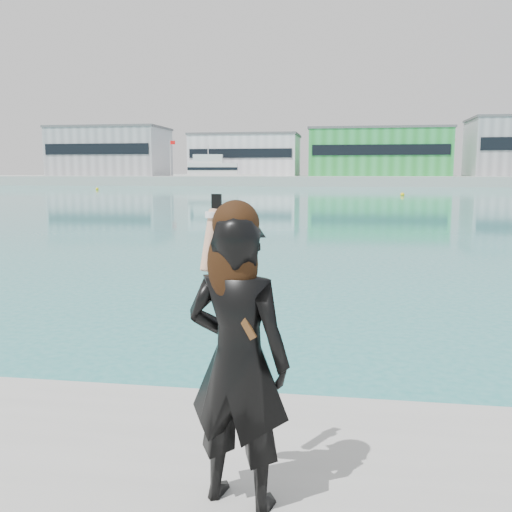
{
  "coord_description": "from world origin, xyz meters",
  "views": [
    {
      "loc": [
        0.88,
        -3.96,
        2.81
      ],
      "look_at": [
        0.27,
        -0.05,
        2.23
      ],
      "focal_mm": 40.0,
      "sensor_mm": 36.0,
      "label": 1
    }
  ],
  "objects": [
    {
      "name": "warehouse_green",
      "position": [
        8.0,
        127.98,
        7.26
      ],
      "size": [
        30.6,
        16.36,
        10.5
      ],
      "color": "green",
      "rests_on": "far_quay"
    },
    {
      "name": "woman",
      "position": [
        0.27,
        -0.76,
        1.75
      ],
      "size": [
        0.73,
        0.56,
        1.88
      ],
      "rotation": [
        0.0,
        0.0,
        2.91
      ],
      "color": "black",
      "rests_on": "near_quay"
    },
    {
      "name": "motor_yacht",
      "position": [
        -26.22,
        114.75,
        2.4
      ],
      "size": [
        18.9,
        7.82,
        8.56
      ],
      "rotation": [
        0.0,
        0.0,
        0.15
      ],
      "color": "silver",
      "rests_on": "ground"
    },
    {
      "name": "buoy_far",
      "position": [
        -38.46,
        82.99,
        0.0
      ],
      "size": [
        0.5,
        0.5,
        0.5
      ],
      "primitive_type": "sphere",
      "color": "yellow",
      "rests_on": "ground"
    },
    {
      "name": "far_quay",
      "position": [
        0.0,
        130.0,
        1.0
      ],
      "size": [
        320.0,
        40.0,
        2.0
      ],
      "primitive_type": "cube",
      "color": "#9E9E99",
      "rests_on": "ground"
    },
    {
      "name": "flagpole_right",
      "position": [
        22.09,
        121.0,
        6.54
      ],
      "size": [
        1.28,
        0.16,
        8.0
      ],
      "color": "silver",
      "rests_on": "far_quay"
    },
    {
      "name": "buoy_near",
      "position": [
        7.74,
        66.84,
        0.0
      ],
      "size": [
        0.5,
        0.5,
        0.5
      ],
      "primitive_type": "sphere",
      "color": "yellow",
      "rests_on": "ground"
    },
    {
      "name": "flagpole_left",
      "position": [
        -37.91,
        121.0,
        6.54
      ],
      "size": [
        1.28,
        0.16,
        8.0
      ],
      "color": "silver",
      "rests_on": "far_quay"
    },
    {
      "name": "warehouse_white",
      "position": [
        -22.0,
        127.98,
        6.76
      ],
      "size": [
        24.48,
        15.35,
        9.5
      ],
      "color": "silver",
      "rests_on": "far_quay"
    },
    {
      "name": "warehouse_grey_left",
      "position": [
        -55.0,
        127.98,
        7.76
      ],
      "size": [
        26.52,
        16.36,
        11.5
      ],
      "color": "gray",
      "rests_on": "far_quay"
    }
  ]
}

